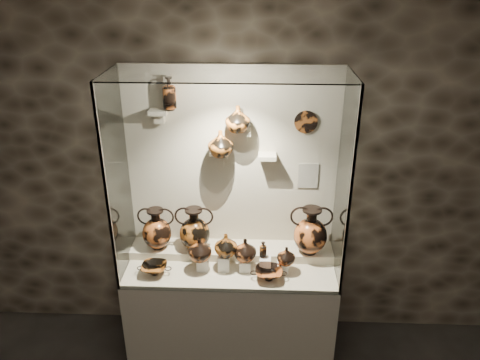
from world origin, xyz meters
name	(u,v)px	position (x,y,z in m)	size (l,w,h in m)	color
wall_back	(232,164)	(0.00, 2.50, 1.60)	(5.00, 0.02, 3.20)	#2B241B
plinth	(231,308)	(0.00, 2.18, 0.40)	(1.70, 0.60, 0.80)	#C1B69B
front_tier	(231,267)	(0.00, 2.18, 0.82)	(1.68, 0.58, 0.03)	beige
rear_tier	(232,252)	(0.00, 2.35, 0.85)	(1.70, 0.25, 0.10)	beige
back_panel	(232,164)	(0.00, 2.50, 1.60)	(1.70, 0.03, 1.60)	#C1B69B
glass_front	(227,198)	(0.00, 1.88, 1.60)	(1.70, 0.01, 1.60)	white
glass_left	(117,178)	(-0.85, 2.18, 1.60)	(0.01, 0.60, 1.60)	white
glass_right	(344,182)	(0.85, 2.18, 1.60)	(0.01, 0.60, 1.60)	white
glass_top	(229,73)	(0.00, 2.18, 2.40)	(1.70, 0.60, 0.01)	white
frame_post_left	(107,196)	(-0.84, 1.89, 1.60)	(0.02, 0.02, 1.60)	gray
frame_post_right	(350,200)	(0.84, 1.89, 1.60)	(0.02, 0.02, 1.60)	gray
pedestal_a	(203,264)	(-0.22, 2.13, 0.88)	(0.09, 0.09, 0.10)	silver
pedestal_b	(224,263)	(-0.05, 2.13, 0.90)	(0.09, 0.09, 0.13)	silver
pedestal_c	(245,265)	(0.12, 2.13, 0.88)	(0.09, 0.09, 0.09)	silver
pedestal_d	(265,264)	(0.28, 2.13, 0.89)	(0.09, 0.09, 0.12)	silver
pedestal_e	(283,267)	(0.42, 2.13, 0.87)	(0.09, 0.09, 0.08)	silver
bracket_ul	(158,112)	(-0.55, 2.42, 2.05)	(0.14, 0.12, 0.04)	#C1B69B
bracket_ca	(219,156)	(-0.10, 2.42, 1.70)	(0.14, 0.12, 0.04)	#C1B69B
bracket_cb	(244,132)	(0.10, 2.42, 1.90)	(0.10, 0.12, 0.04)	#C1B69B
bracket_cc	(267,156)	(0.28, 2.42, 1.70)	(0.14, 0.12, 0.04)	#C1B69B
amphora_left	(157,229)	(-0.62, 2.33, 1.08)	(0.29, 0.29, 0.36)	#BD5924
amphora_mid	(195,229)	(-0.30, 2.32, 1.09)	(0.30, 0.30, 0.38)	#9B521B
amphora_right	(311,230)	(0.65, 2.31, 1.11)	(0.33, 0.33, 0.41)	#BD5924
jug_a	(200,249)	(-0.24, 2.12, 1.03)	(0.19, 0.19, 0.20)	#BD5924
jug_b	(226,245)	(-0.03, 2.15, 1.06)	(0.18, 0.18, 0.19)	#9B521B
jug_c	(245,250)	(0.12, 2.15, 1.01)	(0.18, 0.18, 0.19)	#BD5924
jug_e	(286,256)	(0.44, 2.11, 0.99)	(0.14, 0.14, 0.15)	#BD5924
lekythos_small	(263,249)	(0.26, 2.15, 1.03)	(0.07, 0.07, 0.16)	#9B521B
kylix_left	(154,268)	(-0.60, 2.05, 0.88)	(0.26, 0.22, 0.10)	#9B521B
kylix_right	(269,273)	(0.31, 2.02, 0.88)	(0.27, 0.23, 0.11)	#BD5924
lekythos_tall	(169,92)	(-0.46, 2.42, 2.20)	(0.11, 0.11, 0.27)	#BD5924
ovoid_vase_a	(221,143)	(-0.08, 2.37, 1.82)	(0.20, 0.20, 0.21)	#9B521B
ovoid_vase_b	(238,119)	(0.05, 2.37, 2.02)	(0.19, 0.19, 0.20)	#9B521B
wall_plate	(306,122)	(0.57, 2.47, 1.97)	(0.18, 0.18, 0.02)	#924B1C
info_placard	(308,176)	(0.61, 2.47, 1.52)	(0.16, 0.01, 0.21)	beige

